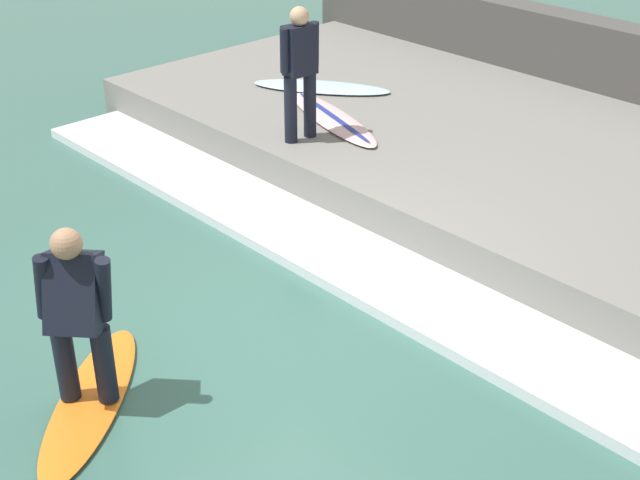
# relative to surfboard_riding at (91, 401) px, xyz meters

# --- Properties ---
(ground_plane) EXTENTS (28.00, 28.00, 0.00)m
(ground_plane) POSITION_rel_surfboard_riding_xyz_m (1.77, -0.23, -0.03)
(ground_plane) COLOR #386056
(concrete_ledge) EXTENTS (4.40, 11.31, 0.49)m
(concrete_ledge) POSITION_rel_surfboard_riding_xyz_m (5.65, -0.23, 0.21)
(concrete_ledge) COLOR slate
(concrete_ledge) RESTS_ON ground_plane
(wave_foam_crest) EXTENTS (1.00, 10.74, 0.11)m
(wave_foam_crest) POSITION_rel_surfboard_riding_xyz_m (2.95, -0.23, 0.02)
(wave_foam_crest) COLOR silver
(wave_foam_crest) RESTS_ON ground_plane
(surfboard_riding) EXTENTS (1.73, 1.64, 0.06)m
(surfboard_riding) POSITION_rel_surfboard_riding_xyz_m (0.00, 0.00, 0.00)
(surfboard_riding) COLOR orange
(surfboard_riding) RESTS_ON ground_plane
(surfer_riding) EXTENTS (0.57, 0.57, 1.46)m
(surfer_riding) POSITION_rel_surfboard_riding_xyz_m (-0.00, 0.00, 0.84)
(surfer_riding) COLOR black
(surfer_riding) RESTS_ON surfboard_riding
(surfer_waiting_near) EXTENTS (0.51, 0.25, 1.52)m
(surfer_waiting_near) POSITION_rel_surfboard_riding_xyz_m (3.98, 1.99, 1.32)
(surfer_waiting_near) COLOR black
(surfer_waiting_near) RESTS_ON concrete_ledge
(surfboard_waiting_near) EXTENTS (1.04, 2.08, 0.07)m
(surfboard_waiting_near) POSITION_rel_surfboard_riding_xyz_m (4.65, 2.14, 0.49)
(surfboard_waiting_near) COLOR beige
(surfboard_waiting_near) RESTS_ON concrete_ledge
(surfboard_spare) EXTENTS (1.46, 1.81, 0.06)m
(surfboard_spare) POSITION_rel_surfboard_riding_xyz_m (5.34, 3.08, 0.49)
(surfboard_spare) COLOR silver
(surfboard_spare) RESTS_ON concrete_ledge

